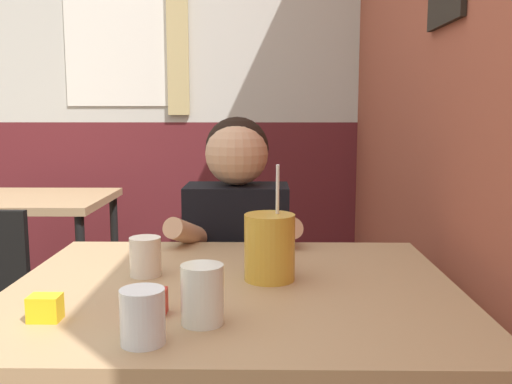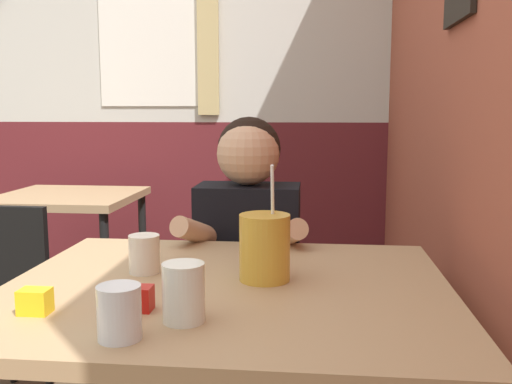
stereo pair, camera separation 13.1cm
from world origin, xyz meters
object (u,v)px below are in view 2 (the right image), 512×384
Objects in this scene: background_table at (69,217)px; chair_near_window at (14,294)px; main_table at (227,312)px; cocktail_pitcher at (265,247)px; person_seated at (248,277)px.

background_table is 0.69m from chair_near_window.
main_table is 1.16m from chair_near_window.
chair_near_window is 3.02× the size of cocktail_pitcher.
background_table is 2.76× the size of cocktail_pitcher.
background_table is at bearing 126.26° from main_table.
cocktail_pitcher is (0.10, -0.54, 0.24)m from person_seated.
chair_near_window is (-0.92, 0.68, -0.21)m from main_table.
background_table is at bearing 97.81° from chair_near_window.
main_table is 1.35× the size of background_table.
cocktail_pitcher reaches higher than background_table.
chair_near_window reaches higher than main_table.
background_table is 1.24m from person_seated.
chair_near_window is 1.24m from cocktail_pitcher.
chair_near_window is at bearing 147.50° from cocktail_pitcher.
chair_near_window is 0.73× the size of person_seated.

